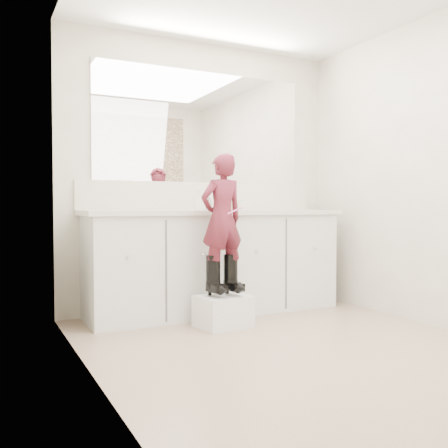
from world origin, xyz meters
TOP-DOWN VIEW (x-y plane):
  - floor at (0.00, 0.00)m, footprint 3.00×3.00m
  - wall_back at (0.00, 1.50)m, footprint 2.60×0.00m
  - wall_left at (-1.30, 0.00)m, footprint 0.00×3.00m
  - wall_right at (1.30, 0.00)m, footprint 0.00×3.00m
  - vanity_cabinet at (0.00, 1.23)m, footprint 2.20×0.55m
  - countertop at (0.00, 1.21)m, footprint 2.28×0.58m
  - backsplash at (0.00, 1.49)m, footprint 2.28×0.03m
  - mirror at (0.00, 1.49)m, footprint 2.00×0.02m
  - faucet at (0.00, 1.38)m, footprint 0.08×0.08m
  - cup at (0.17, 1.15)m, footprint 0.11×0.11m
  - soap_bottle at (-0.14, 1.25)m, footprint 0.09×0.09m
  - step_stool at (-0.18, 0.72)m, footprint 0.41×0.36m
  - boot_left at (-0.25, 0.74)m, footprint 0.14×0.22m
  - boot_right at (-0.10, 0.74)m, footprint 0.14×0.22m
  - toddler at (-0.18, 0.74)m, footprint 0.38×0.28m
  - toothbrush at (-0.11, 0.66)m, footprint 0.14×0.03m

SIDE VIEW (x-z plane):
  - floor at x=0.00m, z-range 0.00..0.00m
  - step_stool at x=-0.18m, z-range 0.00..0.24m
  - boot_left at x=-0.25m, z-range 0.24..0.55m
  - boot_right at x=-0.10m, z-range 0.24..0.55m
  - vanity_cabinet at x=0.00m, z-range 0.00..0.85m
  - toddler at x=-0.18m, z-range 0.34..1.32m
  - countertop at x=0.00m, z-range 0.85..0.89m
  - toothbrush at x=-0.11m, z-range 0.86..0.92m
  - cup at x=0.17m, z-range 0.89..0.98m
  - faucet at x=0.00m, z-range 0.89..0.99m
  - soap_bottle at x=-0.14m, z-range 0.89..1.05m
  - backsplash at x=0.00m, z-range 0.89..1.14m
  - wall_back at x=0.00m, z-range -0.10..2.50m
  - wall_left at x=-1.30m, z-range -0.30..2.70m
  - wall_right at x=1.30m, z-range -0.30..2.70m
  - mirror at x=0.00m, z-range 1.14..2.14m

